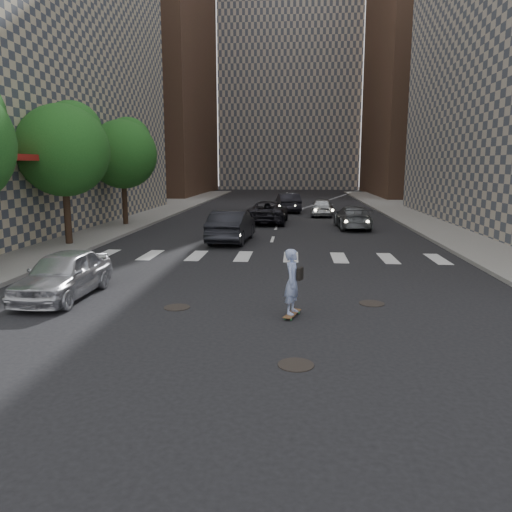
{
  "coord_description": "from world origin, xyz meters",
  "views": [
    {
      "loc": [
        1.14,
        -11.57,
        3.78
      ],
      "look_at": [
        0.08,
        2.01,
        1.3
      ],
      "focal_mm": 35.0,
      "sensor_mm": 36.0,
      "label": 1
    }
  ],
  "objects_px": {
    "tree_b": "(65,146)",
    "traffic_car_d": "(322,207)",
    "skateboarder": "(293,282)",
    "traffic_car_a": "(232,226)",
    "silver_sedan": "(63,274)",
    "traffic_car_e": "(288,203)",
    "traffic_car_c": "(268,212)",
    "tree_c": "(124,151)",
    "traffic_car_b": "(353,217)"
  },
  "relations": [
    {
      "from": "tree_b",
      "to": "tree_c",
      "type": "relative_size",
      "value": 1.0
    },
    {
      "from": "skateboarder",
      "to": "silver_sedan",
      "type": "relative_size",
      "value": 0.43
    },
    {
      "from": "traffic_car_d",
      "to": "traffic_car_e",
      "type": "distance_m",
      "value": 4.22
    },
    {
      "from": "tree_b",
      "to": "skateboarder",
      "type": "xyz_separation_m",
      "value": [
        10.57,
        -10.51,
        -3.73
      ]
    },
    {
      "from": "traffic_car_b",
      "to": "skateboarder",
      "type": "bearing_deg",
      "value": 77.19
    },
    {
      "from": "traffic_car_b",
      "to": "traffic_car_e",
      "type": "xyz_separation_m",
      "value": [
        -4.09,
        10.56,
        0.1
      ]
    },
    {
      "from": "tree_c",
      "to": "skateboarder",
      "type": "bearing_deg",
      "value": -60.28
    },
    {
      "from": "skateboarder",
      "to": "traffic_car_c",
      "type": "bearing_deg",
      "value": 112.82
    },
    {
      "from": "tree_c",
      "to": "traffic_car_e",
      "type": "height_order",
      "value": "tree_c"
    },
    {
      "from": "traffic_car_b",
      "to": "silver_sedan",
      "type": "bearing_deg",
      "value": 57.24
    },
    {
      "from": "skateboarder",
      "to": "traffic_car_c",
      "type": "height_order",
      "value": "skateboarder"
    },
    {
      "from": "traffic_car_a",
      "to": "tree_b",
      "type": "bearing_deg",
      "value": 17.93
    },
    {
      "from": "skateboarder",
      "to": "traffic_car_e",
      "type": "distance_m",
      "value": 28.93
    },
    {
      "from": "silver_sedan",
      "to": "traffic_car_d",
      "type": "bearing_deg",
      "value": 71.81
    },
    {
      "from": "tree_b",
      "to": "traffic_car_a",
      "type": "distance_m",
      "value": 8.6
    },
    {
      "from": "traffic_car_b",
      "to": "traffic_car_d",
      "type": "distance_m",
      "value": 7.41
    },
    {
      "from": "skateboarder",
      "to": "traffic_car_e",
      "type": "bearing_deg",
      "value": 109.1
    },
    {
      "from": "tree_b",
      "to": "skateboarder",
      "type": "relative_size",
      "value": 3.79
    },
    {
      "from": "silver_sedan",
      "to": "traffic_car_c",
      "type": "xyz_separation_m",
      "value": [
        4.86,
        19.36,
        0.05
      ]
    },
    {
      "from": "traffic_car_c",
      "to": "traffic_car_d",
      "type": "relative_size",
      "value": 1.32
    },
    {
      "from": "skateboarder",
      "to": "traffic_car_e",
      "type": "xyz_separation_m",
      "value": [
        -0.56,
        28.92,
        -0.13
      ]
    },
    {
      "from": "tree_c",
      "to": "traffic_car_a",
      "type": "xyz_separation_m",
      "value": [
        7.45,
        -6.14,
        -3.85
      ]
    },
    {
      "from": "silver_sedan",
      "to": "traffic_car_e",
      "type": "distance_m",
      "value": 28.21
    },
    {
      "from": "tree_b",
      "to": "traffic_car_d",
      "type": "distance_m",
      "value": 20.11
    },
    {
      "from": "silver_sedan",
      "to": "skateboarder",
      "type": "bearing_deg",
      "value": -10.18
    },
    {
      "from": "tree_b",
      "to": "traffic_car_b",
      "type": "xyz_separation_m",
      "value": [
        14.09,
        7.85,
        -3.96
      ]
    },
    {
      "from": "traffic_car_c",
      "to": "traffic_car_e",
      "type": "bearing_deg",
      "value": -96.12
    },
    {
      "from": "tree_b",
      "to": "skateboarder",
      "type": "height_order",
      "value": "tree_b"
    },
    {
      "from": "skateboarder",
      "to": "traffic_car_b",
      "type": "distance_m",
      "value": 18.7
    },
    {
      "from": "skateboarder",
      "to": "traffic_car_b",
      "type": "relative_size",
      "value": 0.37
    },
    {
      "from": "traffic_car_a",
      "to": "skateboarder",
      "type": "bearing_deg",
      "value": 108.02
    },
    {
      "from": "traffic_car_c",
      "to": "traffic_car_d",
      "type": "height_order",
      "value": "traffic_car_c"
    },
    {
      "from": "traffic_car_b",
      "to": "traffic_car_d",
      "type": "height_order",
      "value": "traffic_car_d"
    },
    {
      "from": "silver_sedan",
      "to": "traffic_car_e",
      "type": "bearing_deg",
      "value": 79.14
    },
    {
      "from": "skateboarder",
      "to": "silver_sedan",
      "type": "distance_m",
      "value": 6.76
    },
    {
      "from": "silver_sedan",
      "to": "traffic_car_c",
      "type": "bearing_deg",
      "value": 77.44
    },
    {
      "from": "skateboarder",
      "to": "traffic_car_d",
      "type": "relative_size",
      "value": 0.43
    },
    {
      "from": "skateboarder",
      "to": "traffic_car_a",
      "type": "xyz_separation_m",
      "value": [
        -3.11,
        12.37,
        -0.12
      ]
    },
    {
      "from": "tree_c",
      "to": "traffic_car_a",
      "type": "distance_m",
      "value": 10.4
    },
    {
      "from": "traffic_car_e",
      "to": "skateboarder",
      "type": "bearing_deg",
      "value": 83.41
    },
    {
      "from": "tree_c",
      "to": "silver_sedan",
      "type": "relative_size",
      "value": 1.64
    },
    {
      "from": "traffic_car_d",
      "to": "traffic_car_e",
      "type": "relative_size",
      "value": 0.85
    },
    {
      "from": "skateboarder",
      "to": "traffic_car_e",
      "type": "relative_size",
      "value": 0.37
    },
    {
      "from": "traffic_car_b",
      "to": "tree_c",
      "type": "bearing_deg",
      "value": -2.54
    },
    {
      "from": "tree_b",
      "to": "silver_sedan",
      "type": "height_order",
      "value": "tree_b"
    },
    {
      "from": "silver_sedan",
      "to": "traffic_car_a",
      "type": "relative_size",
      "value": 0.84
    },
    {
      "from": "skateboarder",
      "to": "silver_sedan",
      "type": "xyz_separation_m",
      "value": [
        -6.61,
        1.37,
        -0.23
      ]
    },
    {
      "from": "silver_sedan",
      "to": "traffic_car_a",
      "type": "height_order",
      "value": "traffic_car_a"
    },
    {
      "from": "silver_sedan",
      "to": "traffic_car_e",
      "type": "relative_size",
      "value": 0.85
    },
    {
      "from": "traffic_car_c",
      "to": "traffic_car_d",
      "type": "xyz_separation_m",
      "value": [
        3.83,
        4.9,
        -0.05
      ]
    }
  ]
}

